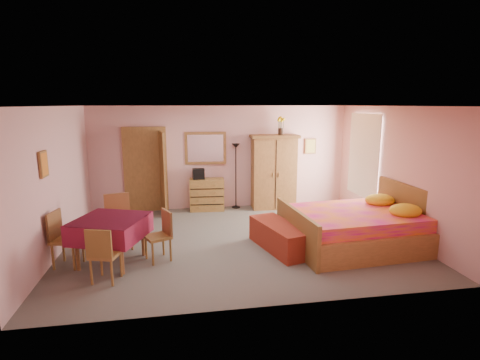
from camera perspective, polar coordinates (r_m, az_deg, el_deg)
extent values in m
plane|color=slate|center=(7.47, -0.38, -9.16)|extent=(6.50, 6.50, 0.00)
plane|color=brown|center=(6.99, -0.40, 11.21)|extent=(6.50, 6.50, 0.00)
cube|color=#D79C9C|center=(9.56, -2.80, 3.45)|extent=(6.50, 0.10, 2.60)
cube|color=#D79C9C|center=(4.73, 4.50, -4.91)|extent=(6.50, 0.10, 2.60)
cube|color=#D79C9C|center=(7.34, -26.29, -0.18)|extent=(0.10, 5.00, 2.60)
cube|color=#D79C9C|center=(8.28, 22.42, 1.34)|extent=(0.10, 5.00, 2.60)
cube|color=#9E6B35|center=(9.54, -14.17, 1.42)|extent=(1.06, 0.12, 2.15)
cube|color=white|center=(9.26, 18.38, 3.55)|extent=(0.08, 1.40, 1.95)
cube|color=orange|center=(6.71, -27.77, 2.16)|extent=(0.04, 0.32, 0.42)
cube|color=#D8BF59|center=(10.05, 10.68, 5.09)|extent=(0.30, 0.04, 0.40)
cube|color=#A37637|center=(9.46, -5.06, -2.22)|extent=(0.88, 0.48, 0.80)
cube|color=white|center=(9.46, -5.28, 4.85)|extent=(1.04, 0.12, 0.82)
cube|color=black|center=(9.35, -6.35, 0.94)|extent=(0.30, 0.22, 0.26)
cube|color=black|center=(9.55, -0.63, 0.60)|extent=(0.26, 0.26, 1.66)
cube|color=#9B6634|center=(9.57, 5.14, 1.24)|extent=(1.22, 0.67, 1.88)
cube|color=yellow|center=(9.48, 6.22, 8.24)|extent=(0.20, 0.20, 0.45)
cube|color=#D11485|center=(7.32, 17.01, -5.50)|extent=(2.55, 2.07, 1.12)
cube|color=maroon|center=(7.00, 6.02, -8.57)|extent=(0.89, 1.53, 0.48)
cube|color=maroon|center=(6.71, -19.01, -8.72)|extent=(1.36, 1.36, 0.78)
cube|color=#A27037|center=(6.06, -19.83, -10.51)|extent=(0.49, 0.49, 0.87)
cube|color=#905D30|center=(7.28, -17.92, -6.13)|extent=(0.56, 0.56, 1.00)
cube|color=#AD793A|center=(6.82, -24.85, -8.16)|extent=(0.50, 0.50, 0.93)
cube|color=olive|center=(6.58, -12.43, -8.37)|extent=(0.52, 0.52, 0.86)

